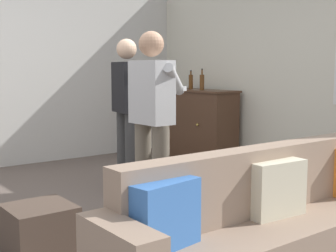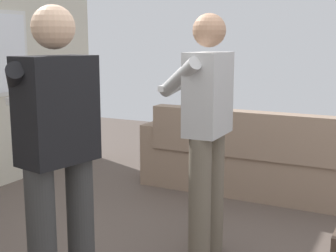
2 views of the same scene
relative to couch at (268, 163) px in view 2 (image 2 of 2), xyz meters
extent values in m
cube|color=gray|center=(0.05, 0.00, -0.13)|extent=(0.55, 2.27, 0.42)
cube|color=gray|center=(-0.16, 0.00, 0.30)|extent=(0.18, 2.27, 0.43)
cube|color=gray|center=(0.05, 1.22, -0.02)|extent=(0.55, 0.18, 0.64)
cube|color=orange|center=(-0.03, 0.89, 0.26)|extent=(0.14, 0.40, 0.36)
cube|color=beige|center=(-0.03, 0.00, 0.26)|extent=(0.17, 0.41, 0.36)
cylinder|color=#383838|center=(-2.62, 0.46, 0.10)|extent=(0.15, 0.15, 0.88)
cylinder|color=#383838|center=(-2.37, 0.41, 0.10)|extent=(0.15, 0.15, 0.88)
cube|color=black|center=(-2.50, 0.44, 0.82)|extent=(0.43, 0.29, 0.55)
sphere|color=#D8AD8C|center=(-2.50, 0.44, 1.23)|extent=(0.22, 0.22, 0.22)
cylinder|color=black|center=(-2.58, 0.62, 0.93)|extent=(0.38, 0.36, 0.29)
cylinder|color=black|center=(-2.35, 0.57, 0.93)|extent=(0.26, 0.43, 0.29)
cube|color=white|center=(-2.43, 0.75, 0.84)|extent=(0.15, 0.07, 0.04)
cylinder|color=#6B6051|center=(-1.59, 0.03, 0.10)|extent=(0.15, 0.15, 0.88)
cylinder|color=#6B6051|center=(-1.33, 0.04, 0.10)|extent=(0.15, 0.15, 0.88)
cube|color=#B7B7B7|center=(-1.46, 0.03, 0.82)|extent=(0.41, 0.23, 0.55)
sphere|color=tan|center=(-1.46, 0.03, 1.23)|extent=(0.22, 0.22, 0.22)
cylinder|color=#B7B7B7|center=(-1.58, 0.19, 0.93)|extent=(0.32, 0.41, 0.29)
cylinder|color=#B7B7B7|center=(-1.35, 0.20, 0.93)|extent=(0.34, 0.40, 0.29)
cube|color=white|center=(-1.47, 0.35, 0.84)|extent=(0.15, 0.04, 0.04)
camera|label=1|loc=(1.86, -2.32, 1.03)|focal=50.00mm
camera|label=2|loc=(-4.33, -1.15, 1.17)|focal=50.00mm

